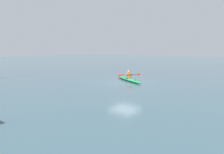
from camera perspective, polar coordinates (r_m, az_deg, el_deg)
name	(u,v)px	position (r m, az deg, el deg)	size (l,w,h in m)	color
ground_plane	(125,83)	(18.47, 3.66, -1.63)	(160.00, 160.00, 0.00)	#334C56
kayak	(128,79)	(19.68, 4.55, -0.63)	(4.53, 3.18, 0.29)	#19723F
kayaker	(129,75)	(19.57, 4.65, 0.64)	(1.31, 2.03, 0.71)	#E04C14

